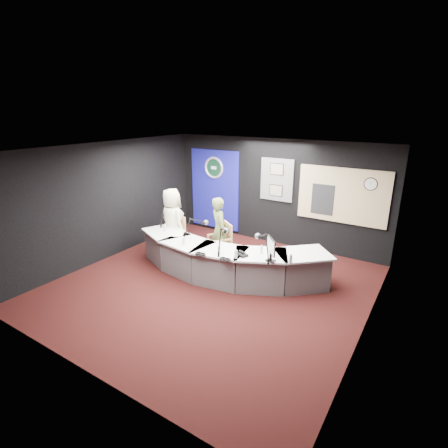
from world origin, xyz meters
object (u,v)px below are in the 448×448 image
Objects in this scene: person_man at (172,222)px; armchair_left at (173,234)px; broadcast_desk at (224,260)px; armchair_right at (219,243)px; person_woman at (219,231)px.

armchair_left is at bearing -0.00° from person_man.
armchair_right is at bearing 130.76° from broadcast_desk.
armchair_left is 1.10× the size of armchair_right.
armchair_right is (1.28, 0.18, -0.05)m from armchair_left.
person_man is 1.29m from person_woman.
person_man is (-1.75, 0.37, 0.46)m from broadcast_desk.
armchair_left is 1.29m from armchair_right.
person_man is at bearing 0.00° from armchair_left.
broadcast_desk is at bearing 6.09° from armchair_left.
armchair_right is at bearing -0.00° from person_woman.
armchair_left reaches higher than armchair_right.
armchair_right is 0.57× the size of person_man.
person_man is at bearing 46.06° from person_woman.
person_man reaches higher than armchair_right.
broadcast_desk is 4.31× the size of armchair_left.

